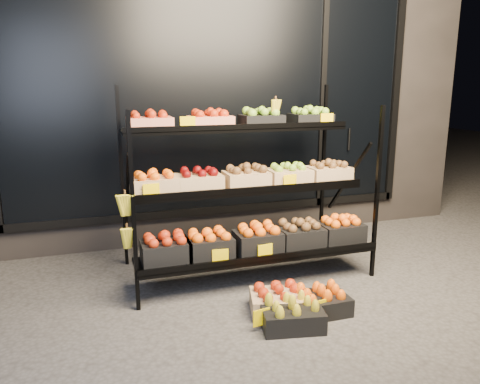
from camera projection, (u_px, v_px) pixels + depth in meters
name	position (u px, v px, depth m)	size (l,w,h in m)	color
ground	(273.00, 301.00, 3.69)	(24.00, 24.00, 0.00)	#514F4C
building	(195.00, 77.00, 5.69)	(6.00, 2.08, 3.50)	#2D2826
display_rack	(246.00, 188.00, 4.06)	(2.18, 1.02, 1.66)	black
tag_floor_a	(261.00, 323.00, 3.23)	(0.13, 0.01, 0.12)	#FACF00
tag_floor_b	(324.00, 312.00, 3.38)	(0.13, 0.01, 0.12)	#FACF00
floor_crate_midleft	(292.00, 314.00, 3.28)	(0.48, 0.39, 0.21)	black
floor_crate_midright	(280.00, 300.00, 3.49)	(0.49, 0.41, 0.21)	tan
floor_crate_right	(320.00, 301.00, 3.48)	(0.40, 0.30, 0.20)	black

